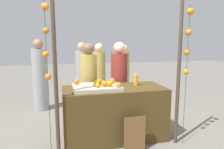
% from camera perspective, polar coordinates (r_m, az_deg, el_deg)
% --- Properties ---
extents(ground_plane, '(24.00, 24.00, 0.00)m').
position_cam_1_polar(ground_plane, '(3.80, 0.58, -16.71)').
color(ground_plane, gray).
extents(stall_counter, '(1.70, 0.77, 0.88)m').
position_cam_1_polar(stall_counter, '(3.63, 0.59, -10.42)').
color(stall_counter, '#4C3819').
rests_on(stall_counter, ground_plane).
extents(orange_tray, '(0.76, 0.60, 0.06)m').
position_cam_1_polar(orange_tray, '(3.41, -4.21, -3.48)').
color(orange_tray, '#B2AD99').
rests_on(orange_tray, stall_counter).
extents(orange_0, '(0.08, 0.08, 0.08)m').
position_cam_1_polar(orange_0, '(3.27, 1.83, -2.79)').
color(orange_0, orange).
rests_on(orange_0, orange_tray).
extents(orange_1, '(0.08, 0.08, 0.08)m').
position_cam_1_polar(orange_1, '(3.26, -3.87, -2.85)').
color(orange_1, orange).
rests_on(orange_1, orange_tray).
extents(orange_2, '(0.08, 0.08, 0.08)m').
position_cam_1_polar(orange_2, '(3.56, -0.02, -1.75)').
color(orange_2, orange).
rests_on(orange_2, orange_tray).
extents(orange_3, '(0.09, 0.09, 0.09)m').
position_cam_1_polar(orange_3, '(3.32, -0.61, -2.48)').
color(orange_3, orange).
rests_on(orange_3, orange_tray).
extents(orange_4, '(0.09, 0.09, 0.09)m').
position_cam_1_polar(orange_4, '(3.33, -2.06, -2.49)').
color(orange_4, orange).
rests_on(orange_4, orange_tray).
extents(orange_5, '(0.08, 0.08, 0.08)m').
position_cam_1_polar(orange_5, '(3.54, -9.59, -1.93)').
color(orange_5, orange).
rests_on(orange_5, orange_tray).
extents(orange_6, '(0.08, 0.08, 0.08)m').
position_cam_1_polar(orange_6, '(3.40, -2.35, -2.30)').
color(orange_6, orange).
rests_on(orange_6, orange_tray).
extents(orange_7, '(0.09, 0.09, 0.09)m').
position_cam_1_polar(orange_7, '(3.38, -4.28, -2.31)').
color(orange_7, orange).
rests_on(orange_7, orange_tray).
extents(orange_8, '(0.08, 0.08, 0.08)m').
position_cam_1_polar(orange_8, '(3.65, 0.14, -1.53)').
color(orange_8, orange).
rests_on(orange_8, orange_tray).
extents(orange_9, '(0.09, 0.09, 0.09)m').
position_cam_1_polar(orange_9, '(3.50, -3.46, -1.93)').
color(orange_9, orange).
rests_on(orange_9, orange_tray).
extents(juice_bottle, '(0.07, 0.07, 0.20)m').
position_cam_1_polar(juice_bottle, '(3.70, 6.52, -1.48)').
color(juice_bottle, orange).
rests_on(juice_bottle, stall_counter).
extents(chalkboard_sign, '(0.33, 0.03, 0.57)m').
position_cam_1_polar(chalkboard_sign, '(3.27, 6.15, -16.01)').
color(chalkboard_sign, brown).
rests_on(chalkboard_sign, ground_plane).
extents(vendor_left, '(0.32, 0.32, 1.62)m').
position_cam_1_polar(vendor_left, '(4.11, -6.31, -3.63)').
color(vendor_left, tan).
rests_on(vendor_left, ground_plane).
extents(vendor_right, '(0.33, 0.33, 1.64)m').
position_cam_1_polar(vendor_right, '(4.23, 1.94, -3.10)').
color(vendor_right, maroon).
rests_on(vendor_right, ground_plane).
extents(crowd_person_0, '(0.31, 0.31, 1.55)m').
position_cam_1_polar(crowd_person_0, '(6.12, 3.29, 0.32)').
color(crowd_person_0, tan).
rests_on(crowd_person_0, ground_plane).
extents(crowd_person_1, '(0.32, 0.32, 1.60)m').
position_cam_1_polar(crowd_person_1, '(5.40, -3.48, -0.60)').
color(crowd_person_1, tan).
rests_on(crowd_person_1, ground_plane).
extents(crowd_person_2, '(0.34, 0.34, 1.70)m').
position_cam_1_polar(crowd_person_2, '(5.29, -19.03, -0.78)').
color(crowd_person_2, '#99999E').
rests_on(crowd_person_2, ground_plane).
extents(crowd_person_3, '(0.33, 0.33, 1.63)m').
position_cam_1_polar(crowd_person_3, '(5.47, -8.10, -0.42)').
color(crowd_person_3, '#99999E').
rests_on(crowd_person_3, ground_plane).
extents(canopy_post_left, '(0.06, 0.06, 2.28)m').
position_cam_1_polar(canopy_post_left, '(2.93, -15.09, -1.37)').
color(canopy_post_left, '#473828').
rests_on(canopy_post_left, ground_plane).
extents(canopy_post_right, '(0.06, 0.06, 2.28)m').
position_cam_1_polar(canopy_post_right, '(3.44, 17.66, 0.04)').
color(canopy_post_right, '#473828').
rests_on(canopy_post_right, ground_plane).
extents(garland_strand_left, '(0.11, 0.10, 2.19)m').
position_cam_1_polar(garland_strand_left, '(2.88, -17.47, 8.54)').
color(garland_strand_left, '#2D4C23').
rests_on(garland_strand_left, ground_plane).
extents(garland_strand_right, '(0.11, 0.11, 2.19)m').
position_cam_1_polar(garland_strand_right, '(3.41, 20.04, 9.18)').
color(garland_strand_right, '#2D4C23').
rests_on(garland_strand_right, ground_plane).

